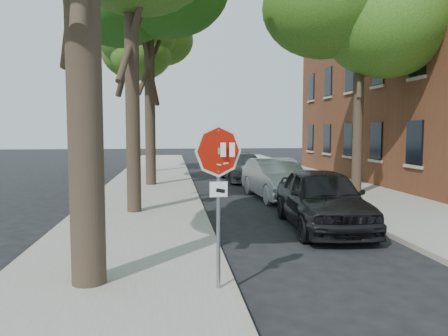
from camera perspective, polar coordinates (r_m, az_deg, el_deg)
The scene contains 12 objects.
ground at distance 7.40m, azimuth 4.88°, elevation -15.99°, with size 120.00×120.00×0.00m, color black.
sidewalk_left at distance 18.97m, azimuth -10.08°, elevation -3.02°, with size 4.00×55.00×0.12m, color gray.
sidewalk_right at distance 20.35m, azimuth 14.60°, elevation -2.58°, with size 4.00×55.00×0.12m, color gray.
curb_left at distance 18.97m, azimuth -3.87°, elevation -2.95°, with size 0.12×55.00×0.13m, color #9E9384.
curb_right at distance 19.69m, azimuth 9.04°, elevation -2.71°, with size 0.12×55.00×0.13m, color #9E9384.
stop_sign at distance 6.81m, azimuth -0.73°, elevation -0.89°, with size 0.76×0.34×2.61m.
tree_mid_b at distance 21.59m, azimuth -9.86°, elevation 19.16°, with size 5.88×5.46×10.36m.
tree_far at distance 28.28m, azimuth -9.71°, elevation 14.09°, with size 5.29×4.91×9.33m.
tree_right at distance 18.99m, azimuth 17.22°, elevation 18.59°, with size 5.29×4.91×9.33m.
car_a at distance 12.09m, azimuth 12.68°, elevation -3.89°, with size 1.93×4.80×1.64m, color black.
car_b at distance 17.11m, azimuth 6.77°, elevation -1.42°, with size 1.64×4.71×1.55m, color #999CA1.
car_c at distance 23.30m, azimuth 2.52°, elevation 0.16°, with size 2.05×5.04×1.46m, color #515055.
Camera 1 is at (-1.43, -6.77, 2.63)m, focal length 35.00 mm.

